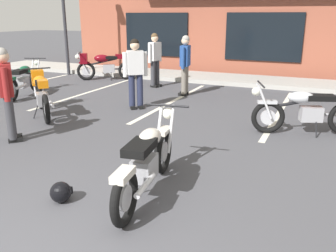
{
  "coord_description": "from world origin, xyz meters",
  "views": [
    {
      "loc": [
        2.37,
        -1.63,
        2.19
      ],
      "look_at": [
        0.16,
        3.28,
        0.55
      ],
      "focal_mm": 38.75,
      "sensor_mm": 36.0,
      "label": 1
    }
  ],
  "objects_px": {
    "motorcycle_silver_naked": "(306,111)",
    "helmet_on_pavement": "(61,192)",
    "person_in_black_shirt": "(135,70)",
    "person_near_building": "(7,89)",
    "motorcycle_red_sportbike": "(41,92)",
    "motorcycle_blue_standard": "(103,65)",
    "person_in_shorts_foreground": "(185,62)",
    "motorcycle_foreground_classic": "(147,160)",
    "motorcycle_green_cafe_racer": "(24,80)",
    "person_by_back_row": "(155,57)"
  },
  "relations": [
    {
      "from": "motorcycle_blue_standard",
      "to": "helmet_on_pavement",
      "type": "relative_size",
      "value": 7.22
    },
    {
      "from": "person_in_black_shirt",
      "to": "person_in_shorts_foreground",
      "type": "xyz_separation_m",
      "value": [
        0.52,
        1.91,
        0.0
      ]
    },
    {
      "from": "motorcycle_red_sportbike",
      "to": "motorcycle_blue_standard",
      "type": "xyz_separation_m",
      "value": [
        -1.37,
        4.53,
        0.0
      ]
    },
    {
      "from": "person_in_shorts_foreground",
      "to": "helmet_on_pavement",
      "type": "xyz_separation_m",
      "value": [
        0.92,
        -6.4,
        -0.82
      ]
    },
    {
      "from": "motorcycle_silver_naked",
      "to": "person_in_shorts_foreground",
      "type": "relative_size",
      "value": 1.21
    },
    {
      "from": "motorcycle_red_sportbike",
      "to": "motorcycle_foreground_classic",
      "type": "bearing_deg",
      "value": -31.84
    },
    {
      "from": "motorcycle_foreground_classic",
      "to": "person_near_building",
      "type": "height_order",
      "value": "person_near_building"
    },
    {
      "from": "motorcycle_red_sportbike",
      "to": "motorcycle_blue_standard",
      "type": "height_order",
      "value": "same"
    },
    {
      "from": "motorcycle_blue_standard",
      "to": "motorcycle_green_cafe_racer",
      "type": "height_order",
      "value": "same"
    },
    {
      "from": "person_in_shorts_foreground",
      "to": "motorcycle_red_sportbike",
      "type": "bearing_deg",
      "value": -123.76
    },
    {
      "from": "motorcycle_green_cafe_racer",
      "to": "person_in_shorts_foreground",
      "type": "bearing_deg",
      "value": 24.95
    },
    {
      "from": "motorcycle_green_cafe_racer",
      "to": "person_in_black_shirt",
      "type": "height_order",
      "value": "person_in_black_shirt"
    },
    {
      "from": "motorcycle_foreground_classic",
      "to": "motorcycle_red_sportbike",
      "type": "height_order",
      "value": "same"
    },
    {
      "from": "person_by_back_row",
      "to": "motorcycle_blue_standard",
      "type": "bearing_deg",
      "value": 169.09
    },
    {
      "from": "motorcycle_red_sportbike",
      "to": "person_in_black_shirt",
      "type": "relative_size",
      "value": 1.02
    },
    {
      "from": "motorcycle_foreground_classic",
      "to": "person_in_shorts_foreground",
      "type": "bearing_deg",
      "value": 107.17
    },
    {
      "from": "person_by_back_row",
      "to": "person_near_building",
      "type": "height_order",
      "value": "same"
    },
    {
      "from": "motorcycle_foreground_classic",
      "to": "helmet_on_pavement",
      "type": "relative_size",
      "value": 8.09
    },
    {
      "from": "person_by_back_row",
      "to": "helmet_on_pavement",
      "type": "height_order",
      "value": "person_by_back_row"
    },
    {
      "from": "motorcycle_foreground_classic",
      "to": "person_by_back_row",
      "type": "bearing_deg",
      "value": 115.38
    },
    {
      "from": "person_in_shorts_foreground",
      "to": "person_near_building",
      "type": "relative_size",
      "value": 1.0
    },
    {
      "from": "person_in_black_shirt",
      "to": "person_near_building",
      "type": "relative_size",
      "value": 1.0
    },
    {
      "from": "motorcycle_foreground_classic",
      "to": "motorcycle_red_sportbike",
      "type": "distance_m",
      "value": 4.69
    },
    {
      "from": "motorcycle_silver_naked",
      "to": "motorcycle_green_cafe_racer",
      "type": "height_order",
      "value": "same"
    },
    {
      "from": "motorcycle_foreground_classic",
      "to": "person_near_building",
      "type": "relative_size",
      "value": 1.26
    },
    {
      "from": "motorcycle_red_sportbike",
      "to": "person_in_shorts_foreground",
      "type": "height_order",
      "value": "person_in_shorts_foreground"
    },
    {
      "from": "person_in_shorts_foreground",
      "to": "motorcycle_foreground_classic",
      "type": "bearing_deg",
      "value": -72.83
    },
    {
      "from": "helmet_on_pavement",
      "to": "motorcycle_silver_naked",
      "type": "bearing_deg",
      "value": 58.44
    },
    {
      "from": "person_near_building",
      "to": "person_in_shorts_foreground",
      "type": "bearing_deg",
      "value": 74.16
    },
    {
      "from": "motorcycle_green_cafe_racer",
      "to": "person_near_building",
      "type": "distance_m",
      "value": 4.1
    },
    {
      "from": "person_in_shorts_foreground",
      "to": "helmet_on_pavement",
      "type": "bearing_deg",
      "value": -81.86
    },
    {
      "from": "motorcycle_green_cafe_racer",
      "to": "person_near_building",
      "type": "xyz_separation_m",
      "value": [
        2.72,
        -3.03,
        0.49
      ]
    },
    {
      "from": "motorcycle_blue_standard",
      "to": "person_near_building",
      "type": "xyz_separation_m",
      "value": [
        2.17,
        -6.18,
        0.42
      ]
    },
    {
      "from": "person_by_back_row",
      "to": "helmet_on_pavement",
      "type": "xyz_separation_m",
      "value": [
        2.25,
        -7.2,
        -0.82
      ]
    },
    {
      "from": "person_in_shorts_foreground",
      "to": "person_in_black_shirt",
      "type": "bearing_deg",
      "value": -105.31
    },
    {
      "from": "motorcycle_silver_naked",
      "to": "person_in_shorts_foreground",
      "type": "bearing_deg",
      "value": 145.41
    },
    {
      "from": "motorcycle_green_cafe_racer",
      "to": "helmet_on_pavement",
      "type": "distance_m",
      "value": 6.75
    },
    {
      "from": "motorcycle_red_sportbike",
      "to": "person_in_black_shirt",
      "type": "bearing_deg",
      "value": 39.53
    },
    {
      "from": "motorcycle_red_sportbike",
      "to": "person_in_shorts_foreground",
      "type": "relative_size",
      "value": 1.02
    },
    {
      "from": "motorcycle_green_cafe_racer",
      "to": "person_near_building",
      "type": "bearing_deg",
      "value": -48.17
    },
    {
      "from": "motorcycle_red_sportbike",
      "to": "motorcycle_green_cafe_racer",
      "type": "xyz_separation_m",
      "value": [
        -1.92,
        1.38,
        -0.07
      ]
    },
    {
      "from": "motorcycle_silver_naked",
      "to": "person_by_back_row",
      "type": "distance_m",
      "value": 5.71
    },
    {
      "from": "motorcycle_blue_standard",
      "to": "motorcycle_green_cafe_racer",
      "type": "bearing_deg",
      "value": -99.86
    },
    {
      "from": "motorcycle_silver_naked",
      "to": "person_in_black_shirt",
      "type": "height_order",
      "value": "person_in_black_shirt"
    },
    {
      "from": "person_by_back_row",
      "to": "helmet_on_pavement",
      "type": "relative_size",
      "value": 6.44
    },
    {
      "from": "motorcycle_silver_naked",
      "to": "motorcycle_foreground_classic",
      "type": "bearing_deg",
      "value": -115.3
    },
    {
      "from": "person_in_black_shirt",
      "to": "person_near_building",
      "type": "height_order",
      "value": "same"
    },
    {
      "from": "motorcycle_green_cafe_racer",
      "to": "person_in_shorts_foreground",
      "type": "distance_m",
      "value": 4.57
    },
    {
      "from": "motorcycle_silver_naked",
      "to": "person_in_shorts_foreground",
      "type": "xyz_separation_m",
      "value": [
        -3.4,
        2.35,
        0.49
      ]
    },
    {
      "from": "motorcycle_silver_naked",
      "to": "helmet_on_pavement",
      "type": "height_order",
      "value": "motorcycle_silver_naked"
    }
  ]
}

